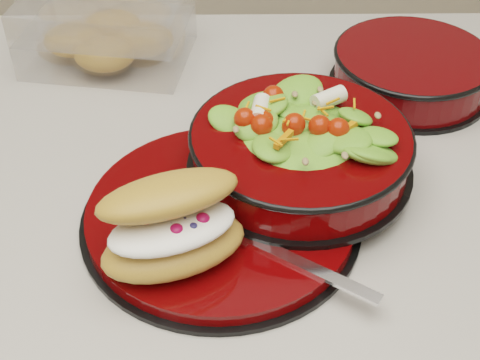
{
  "coord_description": "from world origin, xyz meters",
  "views": [
    {
      "loc": [
        0.07,
        -0.59,
        1.39
      ],
      "look_at": [
        0.08,
        -0.07,
        0.94
      ],
      "focal_mm": 50.0,
      "sensor_mm": 36.0,
      "label": 1
    }
  ],
  "objects_px": {
    "croissant": "(173,225)",
    "extra_bowl": "(411,69)",
    "salad_bowl": "(301,141)",
    "pastry_box": "(107,30)",
    "dinner_plate": "(222,215)",
    "fork": "(287,257)"
  },
  "relations": [
    {
      "from": "croissant",
      "to": "extra_bowl",
      "type": "distance_m",
      "value": 0.43
    },
    {
      "from": "extra_bowl",
      "to": "croissant",
      "type": "bearing_deg",
      "value": -132.33
    },
    {
      "from": "croissant",
      "to": "extra_bowl",
      "type": "height_order",
      "value": "croissant"
    },
    {
      "from": "salad_bowl",
      "to": "extra_bowl",
      "type": "xyz_separation_m",
      "value": [
        0.16,
        0.19,
        -0.03
      ]
    },
    {
      "from": "salad_bowl",
      "to": "croissant",
      "type": "xyz_separation_m",
      "value": [
        -0.13,
        -0.13,
        0.0
      ]
    },
    {
      "from": "pastry_box",
      "to": "extra_bowl",
      "type": "height_order",
      "value": "pastry_box"
    },
    {
      "from": "pastry_box",
      "to": "croissant",
      "type": "bearing_deg",
      "value": -64.36
    },
    {
      "from": "salad_bowl",
      "to": "pastry_box",
      "type": "xyz_separation_m",
      "value": [
        -0.24,
        0.27,
        -0.01
      ]
    },
    {
      "from": "dinner_plate",
      "to": "extra_bowl",
      "type": "xyz_separation_m",
      "value": [
        0.24,
        0.25,
        0.02
      ]
    },
    {
      "from": "croissant",
      "to": "fork",
      "type": "xyz_separation_m",
      "value": [
        0.11,
        -0.01,
        -0.04
      ]
    },
    {
      "from": "dinner_plate",
      "to": "croissant",
      "type": "xyz_separation_m",
      "value": [
        -0.04,
        -0.06,
        0.05
      ]
    },
    {
      "from": "dinner_plate",
      "to": "pastry_box",
      "type": "relative_size",
      "value": 1.22
    },
    {
      "from": "dinner_plate",
      "to": "salad_bowl",
      "type": "distance_m",
      "value": 0.11
    },
    {
      "from": "dinner_plate",
      "to": "extra_bowl",
      "type": "height_order",
      "value": "extra_bowl"
    },
    {
      "from": "pastry_box",
      "to": "extra_bowl",
      "type": "relative_size",
      "value": 1.13
    },
    {
      "from": "croissant",
      "to": "pastry_box",
      "type": "bearing_deg",
      "value": 85.45
    },
    {
      "from": "dinner_plate",
      "to": "extra_bowl",
      "type": "relative_size",
      "value": 1.39
    },
    {
      "from": "dinner_plate",
      "to": "pastry_box",
      "type": "bearing_deg",
      "value": 115.71
    },
    {
      "from": "dinner_plate",
      "to": "extra_bowl",
      "type": "distance_m",
      "value": 0.35
    },
    {
      "from": "fork",
      "to": "extra_bowl",
      "type": "xyz_separation_m",
      "value": [
        0.18,
        0.32,
        0.01
      ]
    },
    {
      "from": "salad_bowl",
      "to": "croissant",
      "type": "distance_m",
      "value": 0.18
    },
    {
      "from": "dinner_plate",
      "to": "pastry_box",
      "type": "height_order",
      "value": "pastry_box"
    }
  ]
}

